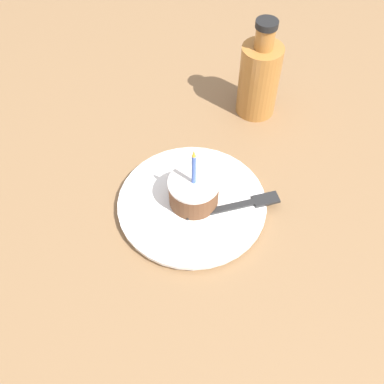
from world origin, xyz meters
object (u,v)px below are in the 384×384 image
(plate, at_px, (192,204))
(bottle, at_px, (259,77))
(fork, at_px, (240,205))
(cake_slice, at_px, (194,191))

(plate, height_order, bottle, bottle)
(plate, height_order, fork, fork)
(fork, relative_size, bottle, 0.81)
(plate, bearing_deg, bottle, 129.16)
(plate, height_order, cake_slice, cake_slice)
(cake_slice, bearing_deg, fork, 58.07)
(plate, distance_m, cake_slice, 0.03)
(fork, distance_m, bottle, 0.28)
(fork, height_order, bottle, bottle)
(plate, distance_m, fork, 0.08)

